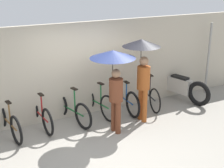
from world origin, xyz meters
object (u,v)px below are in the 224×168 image
(parked_bicycle_1, at_px, (40,114))
(parked_bicycle_2, at_px, (71,109))
(parked_bicycle_4, at_px, (123,97))
(parked_bicycle_3, at_px, (97,102))
(pedestrian_center, at_px, (142,59))
(parked_bicycle_0, at_px, (8,121))
(pedestrian_leading, at_px, (114,68))
(motorcycle, at_px, (179,86))
(parked_bicycle_5, at_px, (147,93))

(parked_bicycle_1, xyz_separation_m, parked_bicycle_2, (0.76, -0.09, 0.00))
(parked_bicycle_1, distance_m, parked_bicycle_4, 2.29)
(parked_bicycle_1, bearing_deg, parked_bicycle_4, -95.54)
(parked_bicycle_2, height_order, parked_bicycle_3, parked_bicycle_3)
(parked_bicycle_3, xyz_separation_m, pedestrian_center, (0.88, -0.76, 1.23))
(parked_bicycle_3, height_order, pedestrian_center, pedestrian_center)
(parked_bicycle_0, bearing_deg, parked_bicycle_3, -96.84)
(parked_bicycle_3, height_order, pedestrian_leading, pedestrian_leading)
(pedestrian_leading, bearing_deg, parked_bicycle_1, 140.90)
(parked_bicycle_2, distance_m, pedestrian_center, 2.17)
(pedestrian_center, bearing_deg, parked_bicycle_3, 137.72)
(parked_bicycle_3, relative_size, motorcycle, 0.83)
(parked_bicycle_0, height_order, parked_bicycle_1, parked_bicycle_0)
(pedestrian_leading, relative_size, motorcycle, 0.96)
(parked_bicycle_1, distance_m, motorcycle, 4.16)
(parked_bicycle_4, bearing_deg, parked_bicycle_2, 93.49)
(pedestrian_center, bearing_deg, parked_bicycle_1, 161.26)
(parked_bicycle_1, height_order, pedestrian_center, pedestrian_center)
(pedestrian_leading, height_order, motorcycle, pedestrian_leading)
(pedestrian_leading, bearing_deg, parked_bicycle_3, 82.77)
(parked_bicycle_0, relative_size, parked_bicycle_1, 1.04)
(parked_bicycle_0, xyz_separation_m, motorcycle, (4.93, -0.04, 0.04))
(parked_bicycle_1, distance_m, pedestrian_leading, 2.17)
(parked_bicycle_3, bearing_deg, parked_bicycle_0, 82.21)
(parked_bicycle_5, relative_size, pedestrian_leading, 0.90)
(parked_bicycle_3, bearing_deg, parked_bicycle_2, 87.17)
(pedestrian_center, bearing_deg, motorcycle, 18.75)
(pedestrian_center, bearing_deg, parked_bicycle_0, 166.58)
(pedestrian_leading, bearing_deg, parked_bicycle_5, 25.06)
(parked_bicycle_2, xyz_separation_m, parked_bicycle_5, (2.30, 0.04, 0.02))
(motorcycle, bearing_deg, parked_bicycle_1, 73.02)
(pedestrian_center, bearing_deg, pedestrian_leading, -167.12)
(pedestrian_center, relative_size, motorcycle, 1.03)
(parked_bicycle_2, bearing_deg, pedestrian_center, -126.02)
(parked_bicycle_0, distance_m, parked_bicycle_2, 1.53)
(parked_bicycle_2, distance_m, motorcycle, 3.40)
(parked_bicycle_1, height_order, pedestrian_leading, pedestrian_leading)
(parked_bicycle_0, bearing_deg, parked_bicycle_2, -99.33)
(parked_bicycle_2, relative_size, parked_bicycle_5, 0.95)
(parked_bicycle_0, height_order, motorcycle, parked_bicycle_0)
(parked_bicycle_5, bearing_deg, pedestrian_leading, 131.28)
(parked_bicycle_5, relative_size, motorcycle, 0.87)
(parked_bicycle_0, distance_m, pedestrian_leading, 2.72)
(parked_bicycle_0, relative_size, parked_bicycle_5, 0.97)
(parked_bicycle_4, bearing_deg, motorcycle, -91.81)
(parked_bicycle_4, bearing_deg, parked_bicycle_3, 88.97)
(pedestrian_leading, bearing_deg, parked_bicycle_4, 44.69)
(parked_bicycle_5, bearing_deg, motorcycle, -83.18)
(parked_bicycle_5, height_order, pedestrian_leading, pedestrian_leading)
(parked_bicycle_3, relative_size, pedestrian_leading, 0.86)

